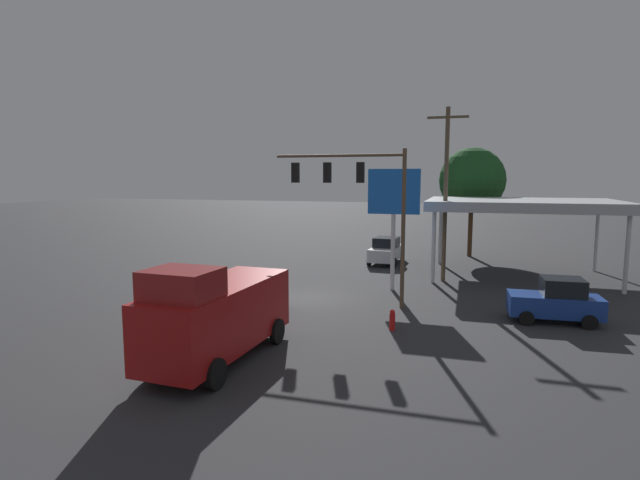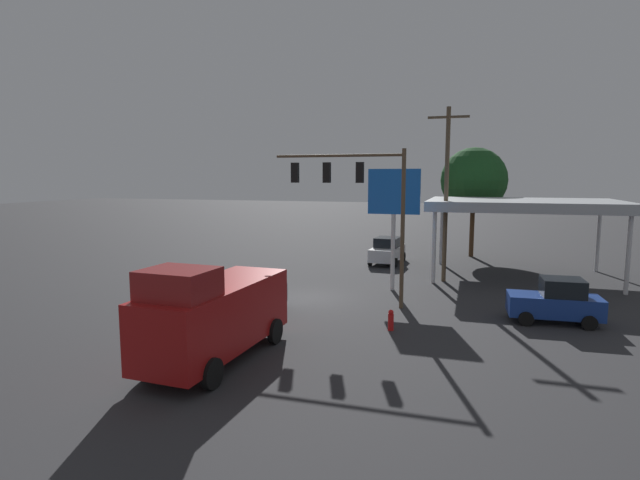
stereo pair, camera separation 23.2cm
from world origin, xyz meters
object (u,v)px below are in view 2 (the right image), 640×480
object	(u,v)px
sedan_waiting	(250,297)
fire_hydrant	(391,320)
price_sign	(394,199)
delivery_truck	(214,313)
utility_pole	(446,191)
street_tree	(474,180)
hatchback_crossing	(556,301)
sedan_far	(387,251)
traffic_signal_assembly	(356,191)

from	to	relation	value
sedan_waiting	fire_hydrant	bearing A→B (deg)	91.31
price_sign	delivery_truck	bearing A→B (deg)	72.18
utility_pole	sedan_waiting	size ratio (longest dim) A/B	2.34
delivery_truck	street_tree	world-z (taller)	street_tree
sedan_waiting	hatchback_crossing	distance (m)	13.50
sedan_waiting	street_tree	distance (m)	23.81
sedan_far	hatchback_crossing	size ratio (longest dim) A/B	1.16
sedan_waiting	delivery_truck	xyz separation A→B (m)	(-1.17, 5.35, 0.74)
utility_pole	traffic_signal_assembly	bearing A→B (deg)	61.25
utility_pole	fire_hydrant	world-z (taller)	utility_pole
delivery_truck	street_tree	bearing A→B (deg)	165.57
fire_hydrant	delivery_truck	bearing A→B (deg)	45.17
traffic_signal_assembly	delivery_truck	bearing A→B (deg)	72.42
delivery_truck	hatchback_crossing	bearing A→B (deg)	128.42
utility_pole	price_sign	bearing A→B (deg)	51.42
price_sign	delivery_truck	world-z (taller)	price_sign
utility_pole	sedan_waiting	xyz separation A→B (m)	(7.92, 10.76, -4.56)
price_sign	delivery_truck	size ratio (longest dim) A/B	0.98
sedan_far	fire_hydrant	distance (m)	16.40
sedan_far	hatchback_crossing	world-z (taller)	hatchback_crossing
street_tree	fire_hydrant	xyz separation A→B (m)	(3.02, 21.32, -5.64)
fire_hydrant	street_tree	bearing A→B (deg)	-98.07
traffic_signal_assembly	fire_hydrant	size ratio (longest dim) A/B	8.72
price_sign	fire_hydrant	world-z (taller)	price_sign
price_sign	hatchback_crossing	size ratio (longest dim) A/B	1.75
traffic_signal_assembly	hatchback_crossing	world-z (taller)	traffic_signal_assembly
sedan_far	hatchback_crossing	xyz separation A→B (m)	(-9.58, 12.88, -0.00)
fire_hydrant	sedan_far	bearing A→B (deg)	-79.90
utility_pole	price_sign	distance (m)	4.23
traffic_signal_assembly	utility_pole	distance (m)	8.09
utility_pole	hatchback_crossing	size ratio (longest dim) A/B	2.69
delivery_truck	fire_hydrant	xyz separation A→B (m)	(-5.25, -5.28, -1.26)
utility_pole	delivery_truck	xyz separation A→B (m)	(6.75, 16.11, -3.82)
utility_pole	sedan_far	distance (m)	8.25
sedan_far	street_tree	world-z (taller)	street_tree
hatchback_crossing	fire_hydrant	xyz separation A→B (m)	(6.70, 3.27, -0.51)
utility_pole	fire_hydrant	bearing A→B (deg)	82.14
traffic_signal_assembly	delivery_truck	size ratio (longest dim) A/B	1.11
traffic_signal_assembly	sedan_waiting	world-z (taller)	traffic_signal_assembly
utility_pole	fire_hydrant	size ratio (longest dim) A/B	11.87
traffic_signal_assembly	fire_hydrant	xyz separation A→B (m)	(-2.40, 3.73, -5.24)
traffic_signal_assembly	sedan_waiting	distance (m)	7.21
sedan_waiting	sedan_far	world-z (taller)	same
hatchback_crossing	price_sign	bearing A→B (deg)	-31.37
sedan_far	traffic_signal_assembly	bearing A→B (deg)	5.86
price_sign	street_tree	size ratio (longest dim) A/B	0.78
street_tree	sedan_far	bearing A→B (deg)	41.29
price_sign	sedan_far	size ratio (longest dim) A/B	1.51
utility_pole	delivery_truck	world-z (taller)	utility_pole
price_sign	sedan_far	xyz separation A→B (m)	(1.74, -8.61, -4.20)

